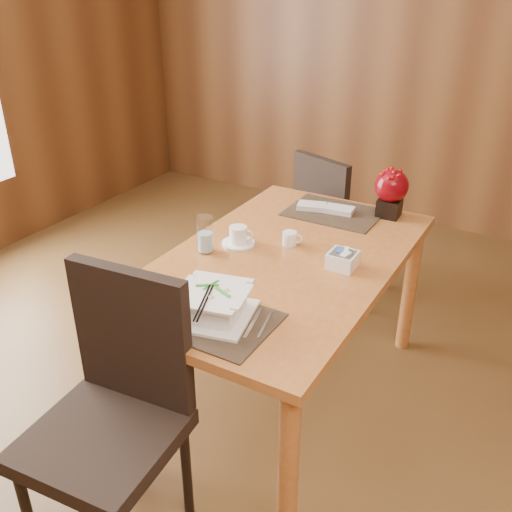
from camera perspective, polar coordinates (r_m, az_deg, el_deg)
The scene contains 15 objects.
ground at distance 2.47m, azimuth -4.68°, elevation -21.63°, with size 6.00×6.00×0.00m, color brown.
back_wall at distance 4.44m, azimuth 18.29°, elevation 20.11°, with size 5.00×0.02×2.80m, color brown.
dining_table at distance 2.45m, azimuth 2.62°, elevation -2.11°, with size 0.90×1.50×0.75m.
placemat_near at distance 2.00m, azimuth -4.68°, elevation -6.31°, with size 0.45×0.33×0.01m, color black.
placemat_far at distance 2.86m, azimuth 7.78°, elevation 4.34°, with size 0.45×0.33×0.01m, color black.
soup_setting at distance 1.98m, azimuth -4.32°, elevation -4.85°, with size 0.32×0.32×0.11m.
coffee_cup at distance 2.50m, azimuth -1.79°, elevation 1.93°, with size 0.15×0.15×0.08m.
water_glass at distance 2.42m, azimuth -5.11°, elevation 2.17°, with size 0.07×0.07×0.16m, color white.
creamer_jug at distance 2.50m, azimuth 3.38°, elevation 1.77°, with size 0.08×0.08×0.06m, color white, non-canonical shape.
sugar_caddy at distance 2.34m, azimuth 8.65°, elevation -0.40°, with size 0.11×0.11×0.07m, color white.
berry_decor at distance 2.83m, azimuth 13.37°, elevation 6.42°, with size 0.16×0.16×0.24m.
napkins_far at distance 2.87m, azimuth 7.14°, elevation 4.77°, with size 0.28×0.10×0.03m, color silver, non-canonical shape.
bread_plate at distance 2.07m, azimuth -12.87°, elevation -5.59°, with size 0.14×0.14×0.01m, color white.
near_chair at distance 2.01m, azimuth -13.88°, elevation -13.80°, with size 0.50×0.51×1.00m.
far_chair at distance 3.43m, azimuth 7.57°, elevation 3.79°, with size 0.53×0.53×0.90m.
Camera 1 is at (0.97, -1.31, 1.85)m, focal length 40.00 mm.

